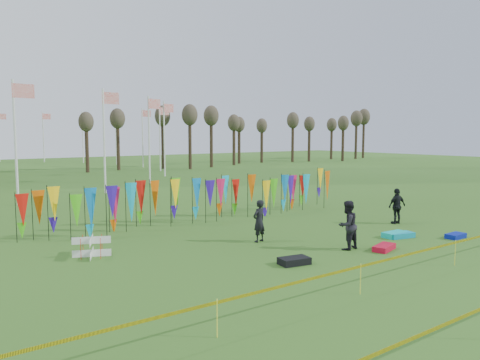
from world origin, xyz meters
TOP-DOWN VIEW (x-y plane):
  - ground at (0.00, 0.00)m, footprint 160.00×160.00m
  - banner_row at (0.28, 9.25)m, footprint 18.64×0.64m
  - caution_tape_near at (-0.22, -2.97)m, footprint 26.00×0.02m
  - tree_line at (32.00, 44.00)m, footprint 53.92×1.92m
  - box_kite at (-7.08, 5.57)m, footprint 0.71×0.71m
  - person_left at (-0.47, 3.87)m, footprint 0.75×0.61m
  - person_mid at (1.58, 0.79)m, footprint 0.99×0.65m
  - person_right at (7.74, 2.92)m, footprint 1.15×0.76m
  - kite_bag_turquoise at (5.03, 1.04)m, footprint 1.19×0.62m
  - kite_bag_blue at (7.02, -0.66)m, footprint 1.00×0.55m
  - kite_bag_red at (2.67, -0.17)m, footprint 1.29×0.86m
  - kite_bag_black at (-1.58, 0.43)m, footprint 1.16×0.80m
  - kite_bag_teal at (5.13, 0.84)m, footprint 1.31×0.84m

SIDE VIEW (x-z plane):
  - ground at x=0.00m, z-range 0.00..0.00m
  - kite_bag_blue at x=7.02m, z-range 0.00..0.21m
  - kite_bag_red at x=2.67m, z-range 0.00..0.22m
  - kite_bag_teal at x=5.13m, z-range 0.00..0.23m
  - kite_bag_turquoise at x=5.03m, z-range 0.00..0.24m
  - kite_bag_black at x=-1.58m, z-range 0.00..0.25m
  - box_kite at x=-7.08m, z-range 0.00..0.79m
  - caution_tape_near at x=-0.22m, z-range 0.33..1.23m
  - person_left at x=-0.47m, z-range 0.00..1.81m
  - person_right at x=7.74m, z-range 0.00..1.82m
  - person_mid at x=1.58m, z-range 0.00..1.96m
  - banner_row at x=0.28m, z-range 0.21..2.39m
  - tree_line at x=32.00m, z-range 2.25..10.09m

